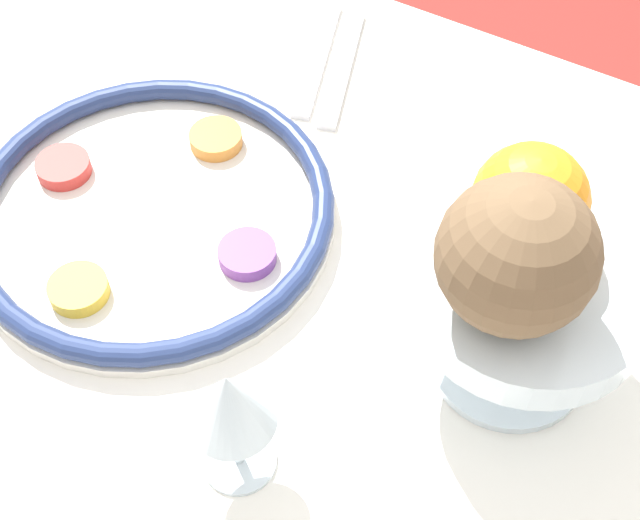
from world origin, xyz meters
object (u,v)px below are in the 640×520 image
(seder_plate, at_px, (152,210))
(coconut, at_px, (517,256))
(wine_glass, at_px, (230,404))
(orange_fruit, at_px, (530,201))
(fruit_stand, at_px, (526,303))

(seder_plate, relative_size, coconut, 3.03)
(seder_plate, distance_m, wine_glass, 0.26)
(seder_plate, bearing_deg, orange_fruit, 9.65)
(seder_plate, distance_m, coconut, 0.36)
(wine_glass, distance_m, coconut, 0.22)
(wine_glass, relative_size, fruit_stand, 0.71)
(coconut, bearing_deg, wine_glass, -130.57)
(seder_plate, xyz_separation_m, wine_glass, (0.20, -0.16, 0.08))
(wine_glass, distance_m, orange_fruit, 0.25)
(seder_plate, bearing_deg, coconut, -1.08)
(orange_fruit, bearing_deg, seder_plate, -170.35)
(orange_fruit, bearing_deg, fruit_stand, -52.95)
(seder_plate, relative_size, fruit_stand, 1.87)
(wine_glass, distance_m, fruit_stand, 0.23)
(fruit_stand, distance_m, coconut, 0.09)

